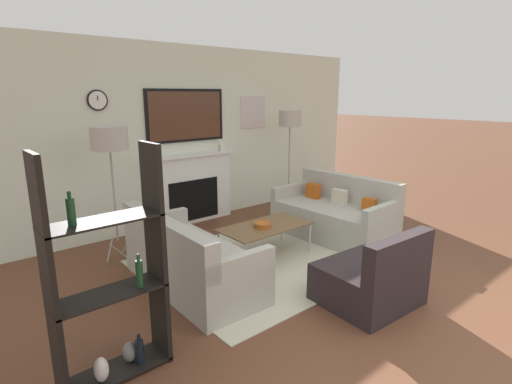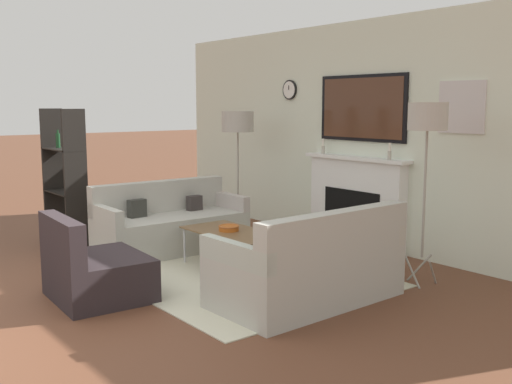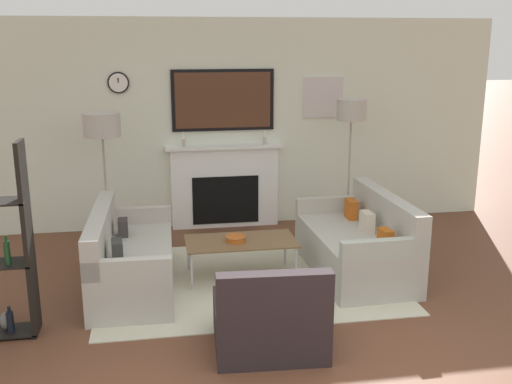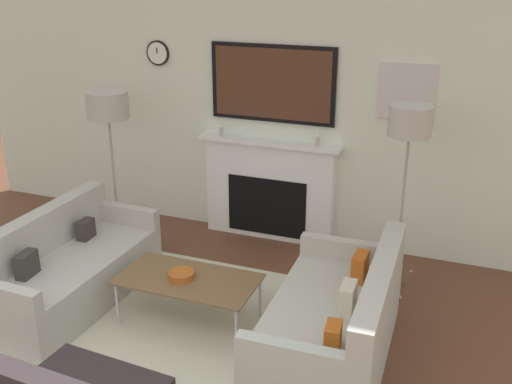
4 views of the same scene
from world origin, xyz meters
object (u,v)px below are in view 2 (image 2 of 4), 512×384
couch_left (170,226)px  coffee_table (233,234)px  floor_lamp_right (428,120)px  shelf_unit (65,185)px  couch_right (310,269)px  decorative_bowl (229,228)px  floor_lamp_left (238,123)px  armchair (94,272)px

couch_left → coffee_table: bearing=4.2°
floor_lamp_right → shelf_unit: bearing=-151.9°
couch_right → coffee_table: (-1.25, 0.08, 0.08)m
decorative_bowl → floor_lamp_left: floor_lamp_left is taller
couch_left → floor_lamp_right: size_ratio=1.00×
floor_lamp_right → armchair: bearing=-119.9°
couch_right → armchair: couch_right is taller
couch_left → couch_right: (2.40, 0.00, 0.01)m
couch_right → floor_lamp_left: size_ratio=1.03×
armchair → floor_lamp_right: size_ratio=0.53×
coffee_table → floor_lamp_right: 2.24m
decorative_bowl → floor_lamp_right: floor_lamp_right is taller
couch_left → floor_lamp_right: (2.67, 1.21, 1.28)m
couch_right → coffee_table: size_ratio=1.47×
floor_lamp_right → coffee_table: bearing=-143.7°
coffee_table → decorative_bowl: 0.08m
armchair → coffee_table: armchair is taller
couch_right → decorative_bowl: size_ratio=7.67×
decorative_bowl → floor_lamp_left: bearing=140.3°
coffee_table → floor_lamp_left: size_ratio=0.70×
floor_lamp_left → decorative_bowl: bearing=-39.7°
floor_lamp_left → couch_left: bearing=-77.1°
coffee_table → floor_lamp_left: 2.11m
couch_right → shelf_unit: (-3.52, -0.82, 0.43)m
armchair → shelf_unit: (-2.27, 0.62, 0.48)m
coffee_table → floor_lamp_right: size_ratio=0.66×
couch_right → armchair: size_ratio=1.82×
couch_right → couch_left: bearing=-180.0°
armchair → coffee_table: 1.53m
couch_right → floor_lamp_right: size_ratio=0.97×
couch_left → decorative_bowl: couch_left is taller
coffee_table → floor_lamp_left: (-1.42, 1.12, 1.09)m
couch_left → floor_lamp_right: bearing=24.3°
floor_lamp_right → couch_right: bearing=-102.8°
armchair → coffee_table: (-0.01, 1.52, 0.13)m
floor_lamp_left → shelf_unit: shelf_unit is taller
couch_left → armchair: bearing=-51.3°
shelf_unit → couch_left: bearing=36.2°
coffee_table → floor_lamp_right: bearing=36.3°
couch_right → floor_lamp_right: floor_lamp_right is taller
coffee_table → couch_left: bearing=-175.8°
armchair → decorative_bowl: 1.53m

